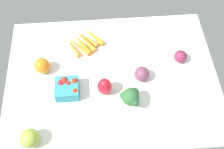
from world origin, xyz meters
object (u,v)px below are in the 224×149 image
object	(u,v)px
bell_pepper_orange	(42,66)
red_onion_center	(142,74)
red_onion_near_basket	(181,56)
carrot_bunch	(83,42)
bell_pepper_red	(105,86)
broccoli_head	(131,97)
berry_basket	(68,88)
heirloom_tomato_green	(30,138)

from	to	relation	value
bell_pepper_orange	red_onion_center	bearing A→B (deg)	170.48
bell_pepper_orange	red_onion_center	distance (cm)	48.75
red_onion_near_basket	carrot_bunch	xyz separation A→B (cm)	(48.94, -14.66, -1.93)
red_onion_center	bell_pepper_red	bearing A→B (deg)	18.81
carrot_bunch	broccoli_head	size ratio (longest dim) A/B	2.02
bell_pepper_orange	berry_basket	distance (cm)	18.01
bell_pepper_orange	berry_basket	world-z (taller)	bell_pepper_orange
carrot_bunch	berry_basket	xyz separation A→B (cm)	(7.58, 28.55, 2.17)
bell_pepper_orange	berry_basket	bearing A→B (deg)	133.79
red_onion_center	bell_pepper_red	world-z (taller)	bell_pepper_red
berry_basket	bell_pepper_red	distance (cm)	17.40
bell_pepper_red	red_onion_near_basket	bearing A→B (deg)	-158.81
carrot_bunch	bell_pepper_red	distance (cm)	31.63
red_onion_center	red_onion_near_basket	world-z (taller)	red_onion_center
red_onion_center	broccoli_head	size ratio (longest dim) A/B	0.68
heirloom_tomato_green	carrot_bunch	bearing A→B (deg)	-114.04
heirloom_tomato_green	berry_basket	xyz separation A→B (cm)	(-15.46, -23.09, -0.67)
red_onion_center	berry_basket	distance (cm)	35.96
bell_pepper_orange	red_onion_near_basket	bearing A→B (deg)	-179.25
red_onion_center	carrot_bunch	bearing A→B (deg)	-40.12
red_onion_center	red_onion_near_basket	bearing A→B (deg)	-156.78
red_onion_near_basket	berry_basket	distance (cm)	58.21
carrot_bunch	broccoli_head	distance (cm)	42.72
red_onion_near_basket	carrot_bunch	distance (cm)	51.12
carrot_bunch	berry_basket	world-z (taller)	berry_basket
bell_pepper_orange	bell_pepper_red	bearing A→B (deg)	154.30
heirloom_tomato_green	carrot_bunch	world-z (taller)	heirloom_tomato_green
bell_pepper_red	carrot_bunch	bearing A→B (deg)	-72.01
carrot_bunch	bell_pepper_red	world-z (taller)	bell_pepper_red
carrot_bunch	bell_pepper_red	xyz separation A→B (cm)	(-9.70, 29.87, 3.71)
red_onion_center	carrot_bunch	size ratio (longest dim) A/B	0.34
bell_pepper_orange	red_onion_center	world-z (taller)	bell_pepper_orange
bell_pepper_orange	red_onion_near_basket	size ratio (longest dim) A/B	1.25
heirloom_tomato_green	carrot_bunch	size ratio (longest dim) A/B	0.38
berry_basket	bell_pepper_red	size ratio (longest dim) A/B	1.07
red_onion_center	broccoli_head	bearing A→B (deg)	62.16
broccoli_head	bell_pepper_red	distance (cm)	13.41
red_onion_center	red_onion_near_basket	size ratio (longest dim) A/B	1.14
heirloom_tomato_green	carrot_bunch	distance (cm)	56.62
bell_pepper_orange	bell_pepper_red	distance (cm)	33.02
heirloom_tomato_green	red_onion_near_basket	bearing A→B (deg)	-152.80
red_onion_center	broccoli_head	distance (cm)	15.15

